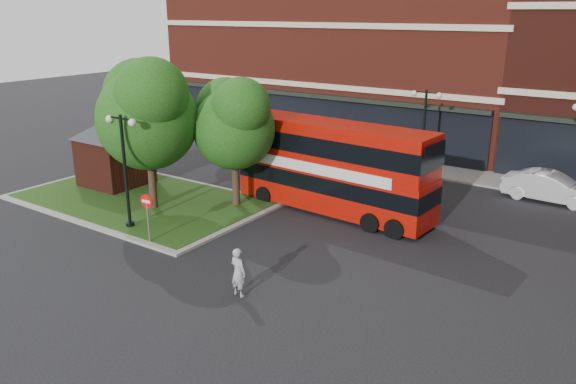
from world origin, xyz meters
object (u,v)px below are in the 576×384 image
Objects in this scene: car_white at (550,187)px; car_silver at (357,156)px; bus at (333,162)px; woman at (238,272)px.

car_silver is at bearing 92.17° from car_white.
car_white is (8.12, 7.40, -1.70)m from bus.
bus is 8.02m from car_silver.
car_silver is at bearing 113.64° from bus.
car_silver is (-2.63, 7.40, -1.64)m from bus.
car_silver is 1.03× the size of car_white.
woman is at bearing -75.80° from bus.
woman reaches higher than car_white.
woman is at bearing 160.24° from car_white.
car_silver is at bearing -67.30° from woman.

